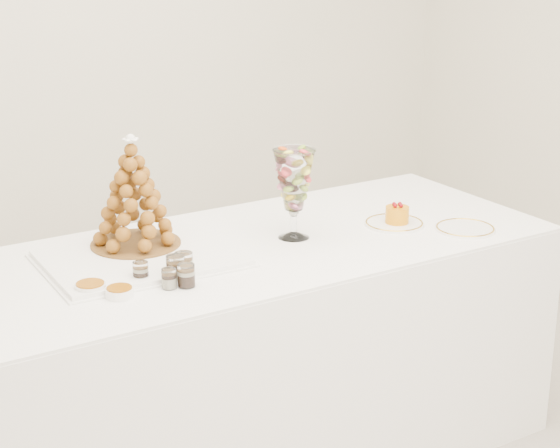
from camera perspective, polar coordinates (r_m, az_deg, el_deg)
buffet_table at (r=3.33m, az=-2.09°, el=-8.04°), size 2.18×0.90×0.82m
lace_tray at (r=3.06m, az=-8.48°, el=-2.10°), size 0.62×0.48×0.02m
macaron_vase at (r=3.19m, az=0.86°, el=2.63°), size 0.14×0.14×0.31m
cake_plate at (r=3.40m, az=6.97°, el=0.02°), size 0.21×0.21×0.01m
spare_plate at (r=3.39m, az=11.22°, el=-0.28°), size 0.21×0.21×0.01m
verrine_a at (r=2.88m, az=-8.49°, el=-2.92°), size 0.05×0.05×0.06m
verrine_b at (r=2.88m, az=-6.38°, el=-2.69°), size 0.07×0.07×0.08m
verrine_c at (r=2.91m, az=-5.89°, el=-2.48°), size 0.07×0.07×0.08m
verrine_d at (r=2.83m, az=-6.78°, el=-3.32°), size 0.05×0.05×0.06m
verrine_e at (r=2.83m, az=-5.74°, el=-3.14°), size 0.06×0.06×0.07m
ramekin_back at (r=2.83m, az=-11.48°, el=-3.88°), size 0.09×0.09×0.03m
ramekin_front at (r=2.79m, az=-9.76°, el=-4.14°), size 0.08×0.08×0.03m
croquembouche at (r=3.10m, az=-8.94°, el=1.95°), size 0.32×0.32×0.38m
mousse_cake at (r=3.39m, az=7.15°, el=0.59°), size 0.09×0.09×0.07m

